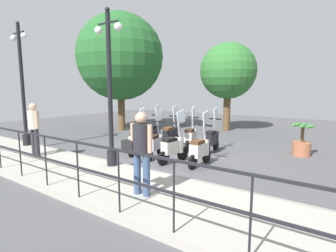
{
  "coord_description": "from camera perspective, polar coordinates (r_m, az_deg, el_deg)",
  "views": [
    {
      "loc": [
        -7.08,
        -4.58,
        2.16
      ],
      "look_at": [
        0.2,
        0.5,
        0.9
      ],
      "focal_mm": 28.0,
      "sensor_mm": 36.0,
      "label": 1
    }
  ],
  "objects": [
    {
      "name": "lamp_post_near",
      "position": [
        6.91,
        -12.48,
        5.81
      ],
      "size": [
        0.26,
        0.9,
        4.0
      ],
      "color": "black",
      "rests_on": "promenade_walkway"
    },
    {
      "name": "tree_distant",
      "position": [
        13.96,
        12.94,
        11.54
      ],
      "size": [
        2.85,
        2.85,
        4.5
      ],
      "color": "brown",
      "rests_on": "ground_plane"
    },
    {
      "name": "potted_palm",
      "position": [
        9.55,
        27.12,
        -3.17
      ],
      "size": [
        1.06,
        0.66,
        1.05
      ],
      "color": "#9E5B3D",
      "rests_on": "ground_plane"
    },
    {
      "name": "pedestrian_with_bag",
      "position": [
        4.95,
        -6.04,
        -4.61
      ],
      "size": [
        0.33,
        0.65,
        1.59
      ],
      "rotation": [
        0.0,
        0.0,
        0.04
      ],
      "color": "#384C70",
      "rests_on": "promenade_walkway"
    },
    {
      "name": "scooter_far_1",
      "position": [
        9.42,
        4.93,
        -2.21
      ],
      "size": [
        1.21,
        0.52,
        1.54
      ],
      "rotation": [
        0.0,
        0.0,
        0.25
      ],
      "color": "black",
      "rests_on": "ground_plane"
    },
    {
      "name": "scooter_far_2",
      "position": [
        9.82,
        0.59,
        -1.75
      ],
      "size": [
        1.23,
        0.44,
        1.54
      ],
      "rotation": [
        0.0,
        0.0,
        0.07
      ],
      "color": "black",
      "rests_on": "ground_plane"
    },
    {
      "name": "scooter_near_3",
      "position": [
        8.74,
        -6.54,
        -3.03
      ],
      "size": [
        1.22,
        0.5,
        1.54
      ],
      "rotation": [
        0.0,
        0.0,
        0.22
      ],
      "color": "black",
      "rests_on": "ground_plane"
    },
    {
      "name": "ground_plane",
      "position": [
        8.7,
        1.96,
        -6.3
      ],
      "size": [
        28.0,
        28.0,
        0.0
      ],
      "primitive_type": "plane",
      "color": "#4C4C4F"
    },
    {
      "name": "promenade_walkway",
      "position": [
        6.38,
        -13.94,
        -11.25
      ],
      "size": [
        2.2,
        20.0,
        0.15
      ],
      "color": "#A39E93",
      "rests_on": "ground_plane"
    },
    {
      "name": "scooter_far_3",
      "position": [
        10.23,
        -3.07,
        -1.36
      ],
      "size": [
        1.22,
        0.5,
        1.54
      ],
      "rotation": [
        0.0,
        0.0,
        0.22
      ],
      "color": "black",
      "rests_on": "ground_plane"
    },
    {
      "name": "lamp_post_far",
      "position": [
        10.57,
        -29.03,
        6.45
      ],
      "size": [
        0.26,
        0.9,
        4.28
      ],
      "color": "black",
      "rests_on": "promenade_walkway"
    },
    {
      "name": "scooter_near_0",
      "position": [
        7.43,
        6.95,
        -5.02
      ],
      "size": [
        1.23,
        0.44,
        1.54
      ],
      "rotation": [
        0.0,
        0.0,
        0.0
      ],
      "color": "black",
      "rests_on": "ground_plane"
    },
    {
      "name": "scooter_near_2",
      "position": [
        8.19,
        -2.92,
        -3.74
      ],
      "size": [
        1.22,
        0.49,
        1.54
      ],
      "rotation": [
        0.0,
        0.0,
        0.21
      ],
      "color": "black",
      "rests_on": "ground_plane"
    },
    {
      "name": "scooter_far_0",
      "position": [
        9.04,
        9.46,
        -2.72
      ],
      "size": [
        1.23,
        0.44,
        1.54
      ],
      "rotation": [
        0.0,
        0.0,
        0.07
      ],
      "color": "black",
      "rests_on": "ground_plane"
    },
    {
      "name": "pedestrian_distant",
      "position": [
        8.82,
        -27.13,
        0.15
      ],
      "size": [
        0.34,
        0.49,
        1.59
      ],
      "rotation": [
        0.0,
        0.0,
        3.06
      ],
      "color": "#28282D",
      "rests_on": "promenade_walkway"
    },
    {
      "name": "scooter_near_1",
      "position": [
        7.7,
        1.11,
        -4.5
      ],
      "size": [
        1.23,
        0.47,
        1.54
      ],
      "rotation": [
        0.0,
        0.0,
        -0.17
      ],
      "color": "black",
      "rests_on": "ground_plane"
    },
    {
      "name": "fence_railing",
      "position": [
        5.55,
        -22.41,
        -5.81
      ],
      "size": [
        0.04,
        16.03,
        1.07
      ],
      "color": "black",
      "rests_on": "promenade_walkway"
    },
    {
      "name": "tree_large",
      "position": [
        14.02,
        -10.37,
        14.53
      ],
      "size": [
        4.4,
        4.4,
        5.97
      ],
      "color": "brown",
      "rests_on": "ground_plane"
    }
  ]
}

